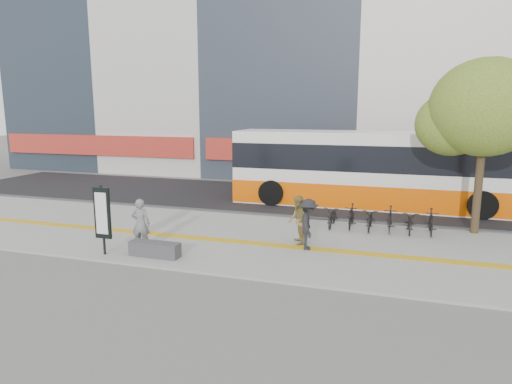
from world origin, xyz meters
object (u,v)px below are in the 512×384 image
(pedestrian_tan, at_px, (298,220))
(pedestrian_dark, at_px, (308,224))
(bench, at_px, (155,249))
(signboard, at_px, (102,214))
(street_tree, at_px, (484,110))
(seated_woman, at_px, (141,224))
(bus, at_px, (373,171))

(pedestrian_tan, distance_m, pedestrian_dark, 0.66)
(bench, distance_m, pedestrian_tan, 4.73)
(signboard, height_order, pedestrian_dark, signboard)
(signboard, height_order, street_tree, street_tree)
(pedestrian_tan, bearing_deg, bench, -75.44)
(signboard, relative_size, seated_woman, 1.33)
(street_tree, height_order, seated_woman, street_tree)
(bus, bearing_deg, seated_woman, -126.18)
(bus, distance_m, seated_woman, 11.37)
(bench, xyz_separation_m, street_tree, (9.78, 6.02, 4.21))
(signboard, bearing_deg, pedestrian_tan, 27.82)
(signboard, distance_m, seated_woman, 1.25)
(pedestrian_tan, xyz_separation_m, pedestrian_dark, (0.44, -0.48, 0.01))
(bench, height_order, seated_woman, seated_woman)
(seated_woman, distance_m, pedestrian_dark, 5.39)
(bench, relative_size, pedestrian_dark, 0.96)
(bus, distance_m, pedestrian_dark, 7.77)
(signboard, xyz_separation_m, pedestrian_tan, (5.51, 2.91, -0.47))
(bus, xyz_separation_m, pedestrian_tan, (-1.99, -7.10, -0.78))
(street_tree, bearing_deg, seated_woman, -152.62)
(seated_woman, relative_size, pedestrian_dark, 1.00)
(seated_woman, bearing_deg, bus, -137.23)
(pedestrian_tan, bearing_deg, pedestrian_dark, 23.48)
(street_tree, height_order, pedestrian_dark, street_tree)
(street_tree, height_order, pedestrian_tan, street_tree)
(signboard, xyz_separation_m, pedestrian_dark, (5.95, 2.42, -0.46))
(bus, bearing_deg, signboard, -126.84)
(seated_woman, distance_m, pedestrian_tan, 5.14)
(signboard, relative_size, bus, 0.17)
(signboard, xyz_separation_m, street_tree, (11.38, 6.33, 3.15))
(pedestrian_dark, bearing_deg, bus, -23.94)
(signboard, bearing_deg, bench, 10.81)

